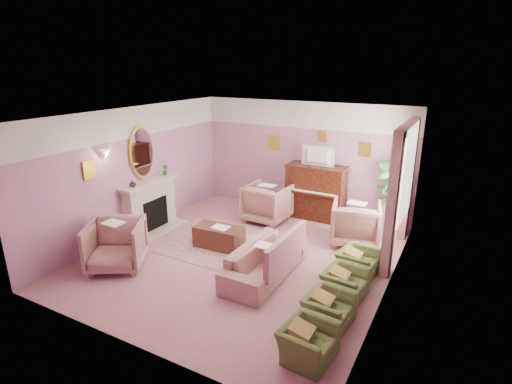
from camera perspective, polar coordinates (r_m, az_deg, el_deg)
The scene contains 48 objects.
floor at distance 8.07m, azimuth -1.79°, elevation -9.15°, with size 5.50×6.00×0.01m, color #A36D71.
ceiling at distance 7.24m, azimuth -2.01°, elevation 11.00°, with size 5.50×6.00×0.01m, color white.
wall_back at distance 10.15m, azimuth 6.70°, elevation 4.86°, with size 5.50×0.02×2.80m, color gray.
wall_front at distance 5.35m, azimuth -18.47°, elevation -8.19°, with size 5.50×0.02×2.80m, color gray.
wall_left at distance 9.19m, azimuth -16.90°, elevation 2.82°, with size 0.02×6.00×2.80m, color gray.
wall_right at distance 6.66m, azimuth 19.04°, elevation -3.04°, with size 0.02×6.00×2.80m, color gray.
picture_rail_band at distance 9.95m, azimuth 6.90°, elevation 10.89°, with size 5.50×0.01×0.65m, color silver.
stripe_panel at distance 7.99m, azimuth 20.35°, elevation -2.22°, with size 0.01×3.00×2.15m, color #A3A997.
fireplace_surround at distance 9.46m, azimuth -14.90°, elevation -1.98°, with size 0.30×1.40×1.10m, color #C3B698.
fireplace_inset at distance 9.44m, azimuth -14.39°, elevation -2.93°, with size 0.18×0.72×0.68m, color black.
fire_ember at distance 9.48m, azimuth -14.12°, elevation -4.00°, with size 0.06×0.54×0.10m, color orange.
mantel_shelf at distance 9.27m, azimuth -15.05°, elevation 1.31°, with size 0.40×1.55×0.07m, color #C3B698.
hearth at distance 9.52m, azimuth -13.76°, elevation -5.23°, with size 0.55×1.50×0.02m, color #C3B698.
mirror_frame at distance 9.20m, azimuth -16.03°, elevation 5.49°, with size 0.04×0.72×1.20m, color gold.
mirror_glass at distance 9.18m, azimuth -15.91°, elevation 5.47°, with size 0.01×0.60×1.06m, color silver.
sconce_shade at distance 8.40m, azimuth -20.69°, elevation 5.15°, with size 0.20×0.20×0.16m, color #FFB6A2.
piano at distance 9.89m, azimuth 8.53°, elevation -0.07°, with size 1.40×0.60×1.30m, color #36140B.
piano_keyshelf at distance 9.55m, azimuth 7.82°, elevation -0.24°, with size 1.30×0.12×0.06m, color #36140B.
piano_keys at distance 9.54m, azimuth 7.83°, elevation -0.02°, with size 1.20×0.08×0.02m, color white.
piano_top at distance 9.71m, azimuth 8.71°, elevation 3.63°, with size 1.45×0.65×0.04m, color #36140B.
television at distance 9.60m, azimuth 8.69°, elevation 5.25°, with size 0.80×0.12×0.48m, color black.
print_back_left at distance 10.36m, azimuth 2.55°, elevation 7.05°, with size 0.30×0.03×0.38m, color gold.
print_back_right at distance 9.58m, azimuth 15.35°, elevation 5.90°, with size 0.26×0.03×0.34m, color gold.
print_back_mid at distance 9.82m, azimuth 9.46°, elevation 7.88°, with size 0.22×0.03×0.26m, color gold.
print_left_wall at distance 8.31m, azimuth -22.70°, elevation 2.94°, with size 0.03×0.28×0.36m, color gold.
window_blind at distance 8.05m, azimuth 20.86°, elevation 2.55°, with size 0.03×1.40×1.80m, color silver.
curtain_left at distance 7.30m, azimuth 18.84°, elevation -2.03°, with size 0.16×0.34×2.60m, color #A86672.
curtain_right at distance 9.04m, azimuth 20.94°, elevation 1.51°, with size 0.16×0.34×2.60m, color #A86672.
pelmet at distance 7.89m, azimuth 20.97°, elevation 8.66°, with size 0.16×2.20×0.16m, color #A86672.
mantel_plant at distance 9.60m, azimuth -12.86°, elevation 3.11°, with size 0.16×0.16×0.28m, color #307430.
mantel_vase at distance 8.89m, azimuth -17.24°, elevation 1.16°, with size 0.16×0.16×0.16m, color silver.
area_rug at distance 8.43m, azimuth -4.46°, elevation -7.92°, with size 2.50×1.80×0.01m, color #A4726C.
coffee_table at distance 8.39m, azimuth -5.31°, elevation -6.42°, with size 1.00×0.50×0.45m, color #47251A.
table_paper at distance 8.27m, azimuth -5.06°, elevation -5.04°, with size 0.35×0.28×0.01m, color white.
sofa at distance 7.21m, azimuth 1.38°, elevation -8.93°, with size 0.68×2.04×0.83m, color #A37168.
sofa_throw at distance 6.98m, azimuth 4.35°, elevation -8.25°, with size 0.10×1.55×0.57m, color #A86672.
floral_armchair_left at distance 9.62m, azimuth 1.60°, elevation -1.29°, with size 0.97×0.97×1.01m, color #A37168.
floral_armchair_right at distance 8.69m, azimuth 14.06°, elevation -4.01°, with size 0.97×0.97×1.01m, color #A37168.
floral_armchair_front at distance 7.89m, azimuth -19.43°, elevation -6.82°, with size 0.97×0.97×1.01m, color #A37168.
olive_chair_a at distance 5.51m, azimuth 7.49°, elevation -19.82°, with size 0.51×0.73×0.63m, color #576B33.
olive_chair_b at distance 6.14m, azimuth 10.38°, elevation -15.54°, with size 0.51×0.73×0.63m, color #576B33.
olive_chair_c at distance 6.82m, azimuth 12.61°, elevation -12.05°, with size 0.51×0.73×0.63m, color #576B33.
olive_chair_d at distance 7.52m, azimuth 14.40°, elevation -9.19°, with size 0.51×0.73×0.63m, color #576B33.
side_table at distance 9.44m, azimuth 19.00°, elevation -3.72°, with size 0.52×0.52×0.70m, color white.
side_plant_big at distance 9.27m, azimuth 19.32°, elevation -0.72°, with size 0.30×0.30×0.34m, color #307430.
side_plant_small at distance 9.16m, azimuth 19.93°, elevation -1.19°, with size 0.16×0.16×0.28m, color #307430.
palm_pot at distance 9.53m, azimuth 18.27°, elevation -4.58°, with size 0.34×0.34×0.34m, color brown.
palm_plant at distance 9.24m, azimuth 18.80°, elevation 0.53°, with size 0.76×0.76×1.44m, color #307430.
Camera 1 is at (3.64, -6.20, 3.67)m, focal length 28.00 mm.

